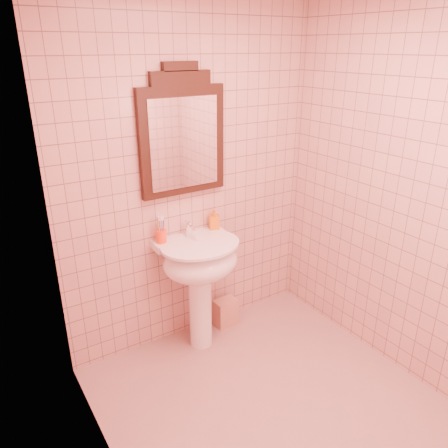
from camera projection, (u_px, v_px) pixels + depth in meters
floor at (280, 412)px, 2.77m from camera, size 2.20×2.20×0.00m
back_wall at (191, 181)px, 3.15m from camera, size 2.00×0.02×2.50m
pedestal_sink at (200, 268)px, 3.16m from camera, size 0.58×0.58×0.86m
faucet at (190, 229)px, 3.17m from camera, size 0.04×0.16×0.11m
mirror at (182, 136)px, 2.96m from camera, size 0.63×0.06×0.88m
toothbrush_cup at (161, 236)px, 3.07m from camera, size 0.08×0.08×0.17m
soap_dispenser at (214, 219)px, 3.29m from camera, size 0.09×0.09×0.16m
towel at (226, 312)px, 3.61m from camera, size 0.19×0.13×0.23m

